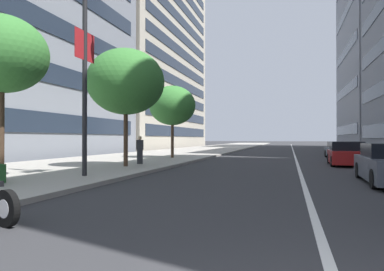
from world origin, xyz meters
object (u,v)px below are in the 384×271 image
(street_tree_by_lamp_post, at_px, (126,82))
(pedestrian_on_plaza, at_px, (140,150))
(car_far_down_avenue, at_px, (346,154))
(street_tree_mid_sidewalk, at_px, (172,106))
(car_lead_in_lane, at_px, (340,150))
(street_lamp_with_banners, at_px, (92,49))
(street_tree_far_plaza, at_px, (1,55))

(street_tree_by_lamp_post, xyz_separation_m, pedestrian_on_plaza, (1.77, 0.02, -3.51))
(car_far_down_avenue, bearing_deg, pedestrian_on_plaza, 111.58)
(car_far_down_avenue, distance_m, street_tree_mid_sidewalk, 12.19)
(car_lead_in_lane, xyz_separation_m, street_lamp_with_banners, (-17.64, 11.00, 4.31))
(street_lamp_with_banners, bearing_deg, car_far_down_avenue, -45.41)
(street_lamp_with_banners, xyz_separation_m, street_tree_far_plaza, (-1.85, 2.40, -0.48))
(car_far_down_avenue, bearing_deg, street_tree_mid_sidewalk, 80.47)
(street_tree_mid_sidewalk, relative_size, pedestrian_on_plaza, 3.42)
(street_lamp_with_banners, distance_m, pedestrian_on_plaza, 7.45)
(car_lead_in_lane, relative_size, street_lamp_with_banners, 0.57)
(street_tree_by_lamp_post, relative_size, pedestrian_on_plaza, 3.85)
(car_far_down_avenue, bearing_deg, street_tree_by_lamp_post, 119.24)
(car_lead_in_lane, distance_m, pedestrian_on_plaza, 16.48)
(street_tree_by_lamp_post, height_order, street_tree_mid_sidewalk, street_tree_by_lamp_post)
(car_lead_in_lane, bearing_deg, street_tree_far_plaza, 142.70)
(street_tree_mid_sidewalk, height_order, pedestrian_on_plaza, street_tree_mid_sidewalk)
(street_tree_far_plaza, relative_size, pedestrian_on_plaza, 3.65)
(street_lamp_with_banners, relative_size, street_tree_far_plaza, 1.39)
(car_far_down_avenue, height_order, car_lead_in_lane, car_far_down_avenue)
(street_tree_far_plaza, height_order, street_tree_by_lamp_post, street_tree_by_lamp_post)
(street_tree_far_plaza, xyz_separation_m, street_tree_by_lamp_post, (6.30, -1.55, -0.02))
(car_far_down_avenue, xyz_separation_m, street_tree_far_plaza, (-12.04, 12.73, 3.81))
(car_far_down_avenue, relative_size, car_lead_in_lane, 0.94)
(street_tree_by_lamp_post, distance_m, street_tree_mid_sidewalk, 8.12)
(street_tree_mid_sidewalk, bearing_deg, street_lamp_with_banners, -174.76)
(street_tree_mid_sidewalk, bearing_deg, street_tree_far_plaza, 175.05)
(car_lead_in_lane, bearing_deg, street_tree_by_lamp_post, 135.26)
(street_lamp_with_banners, bearing_deg, pedestrian_on_plaza, 8.01)
(pedestrian_on_plaza, bearing_deg, street_tree_far_plaza, -34.77)
(car_lead_in_lane, distance_m, street_lamp_with_banners, 21.23)
(street_lamp_with_banners, height_order, street_tree_by_lamp_post, street_lamp_with_banners)
(car_far_down_avenue, height_order, street_tree_by_lamp_post, street_tree_by_lamp_post)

